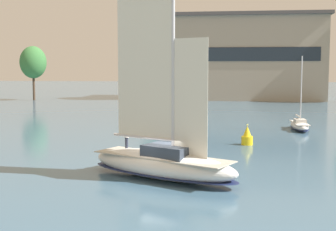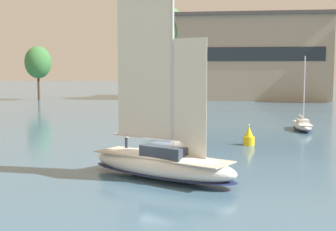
{
  "view_description": "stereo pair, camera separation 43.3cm",
  "coord_description": "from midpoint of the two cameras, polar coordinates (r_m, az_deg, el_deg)",
  "views": [
    {
      "loc": [
        4.0,
        -28.4,
        6.94
      ],
      "look_at": [
        0.0,
        3.0,
        3.67
      ],
      "focal_mm": 50.0,
      "sensor_mm": 36.0,
      "label": 1
    },
    {
      "loc": [
        4.42,
        -28.35,
        6.94
      ],
      "look_at": [
        0.0,
        3.0,
        3.67
      ],
      "focal_mm": 50.0,
      "sensor_mm": 36.0,
      "label": 2
    }
  ],
  "objects": [
    {
      "name": "sailboat_main",
      "position": [
        29.26,
        -0.37,
        -5.53
      ],
      "size": [
        10.76,
        7.51,
        14.54
      ],
      "color": "white",
      "rests_on": "ground"
    },
    {
      "name": "ground_plane",
      "position": [
        29.51,
        -0.4,
        -7.7
      ],
      "size": [
        400.0,
        400.0,
        0.0
      ],
      "primitive_type": "plane",
      "color": "#42667F"
    },
    {
      "name": "waterfront_building",
      "position": [
        105.09,
        9.75,
        7.0
      ],
      "size": [
        34.74,
        18.05,
        18.16
      ],
      "color": "tan",
      "rests_on": "ground"
    },
    {
      "name": "sailboat_moored_outer_mooring",
      "position": [
        53.85,
        16.28,
        -1.15
      ],
      "size": [
        1.89,
        5.99,
        8.17
      ],
      "color": "silver",
      "rests_on": "ground"
    },
    {
      "name": "channel_buoy",
      "position": [
        42.54,
        10.11,
        -2.58
      ],
      "size": [
        1.03,
        1.03,
        1.87
      ],
      "color": "yellow",
      "rests_on": "ground"
    },
    {
      "name": "tree_shore_center",
      "position": [
        102.76,
        -15.45,
        6.25
      ],
      "size": [
        5.53,
        5.53,
        11.37
      ],
      "color": "#4C3828",
      "rests_on": "ground"
    },
    {
      "name": "tree_shore_left",
      "position": [
        101.55,
        -0.35,
        9.95
      ],
      "size": [
        9.8,
        9.8,
        20.17
      ],
      "color": "brown",
      "rests_on": "ground"
    }
  ]
}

